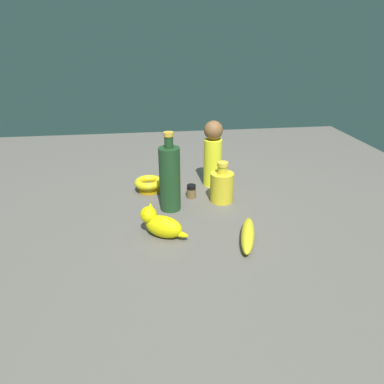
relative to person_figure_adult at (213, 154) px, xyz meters
name	(u,v)px	position (x,y,z in m)	size (l,w,h in m)	color
ground	(192,211)	(0.20, -0.10, -0.12)	(2.00, 2.00, 0.00)	#5B5651
person_figure_adult	(213,154)	(0.00, 0.00, 0.00)	(0.07, 0.07, 0.25)	yellow
cat_figurine	(161,224)	(0.34, -0.21, -0.09)	(0.10, 0.13, 0.09)	yellow
bottle_short	(222,186)	(0.14, 0.01, -0.07)	(0.08, 0.08, 0.14)	gold
bowl	(149,184)	(0.03, -0.24, -0.09)	(0.10, 0.10, 0.05)	#BC8C0C
bottle_tall	(170,178)	(0.18, -0.17, -0.01)	(0.07, 0.07, 0.26)	#1C3F20
banana	(248,235)	(0.40, 0.03, -0.11)	(0.19, 0.04, 0.04)	gold
nail_polish_jar	(191,191)	(0.10, -0.09, -0.10)	(0.03, 0.03, 0.05)	brown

